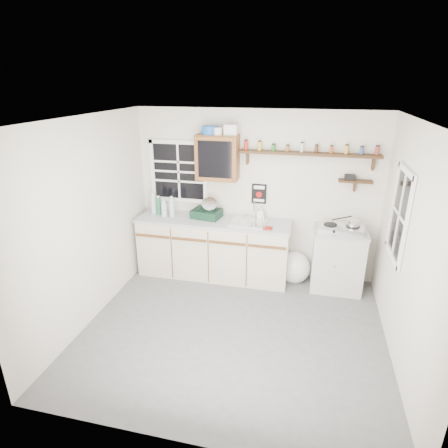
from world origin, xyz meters
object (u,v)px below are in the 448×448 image
object	(u,v)px
right_cabinet	(337,259)
dish_rack	(208,211)
main_cabinet	(213,248)
spice_shelf	(309,153)
upper_cabinet	(217,157)
hotplate	(341,228)

from	to	relation	value
right_cabinet	dish_rack	xyz separation A→B (m)	(-1.94, 0.04, 0.56)
main_cabinet	dish_rack	world-z (taller)	dish_rack
right_cabinet	main_cabinet	bearing A→B (deg)	-179.21
spice_shelf	right_cabinet	bearing A→B (deg)	-19.62
right_cabinet	upper_cabinet	bearing A→B (deg)	176.24
upper_cabinet	hotplate	size ratio (longest dim) A/B	1.03
spice_shelf	hotplate	bearing A→B (deg)	-21.56
upper_cabinet	hotplate	bearing A→B (deg)	-4.40
main_cabinet	right_cabinet	bearing A→B (deg)	0.79
right_cabinet	upper_cabinet	size ratio (longest dim) A/B	1.40
upper_cabinet	hotplate	distance (m)	2.01
main_cabinet	spice_shelf	size ratio (longest dim) A/B	1.21
right_cabinet	hotplate	distance (m)	0.49
upper_cabinet	hotplate	world-z (taller)	upper_cabinet
dish_rack	hotplate	size ratio (longest dim) A/B	0.74
main_cabinet	hotplate	xyz separation A→B (m)	(1.83, 0.01, 0.49)
main_cabinet	upper_cabinet	xyz separation A→B (m)	(0.03, 0.14, 1.36)
right_cabinet	upper_cabinet	world-z (taller)	upper_cabinet
main_cabinet	right_cabinet	xyz separation A→B (m)	(1.83, 0.03, -0.01)
spice_shelf	dish_rack	bearing A→B (deg)	-174.19
right_cabinet	hotplate	size ratio (longest dim) A/B	1.44
upper_cabinet	hotplate	xyz separation A→B (m)	(1.80, -0.14, -0.88)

